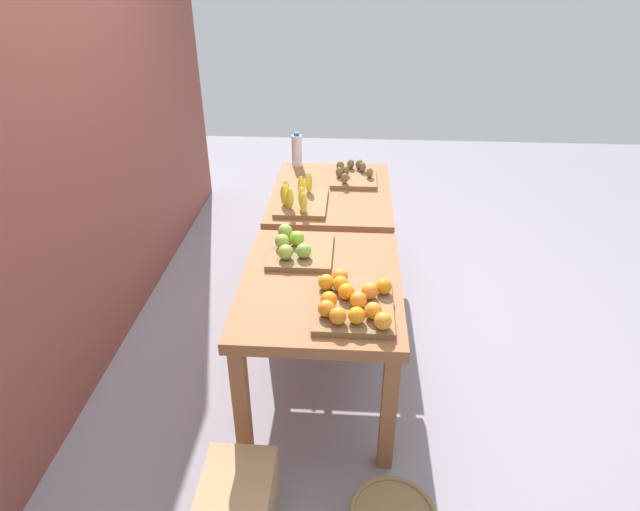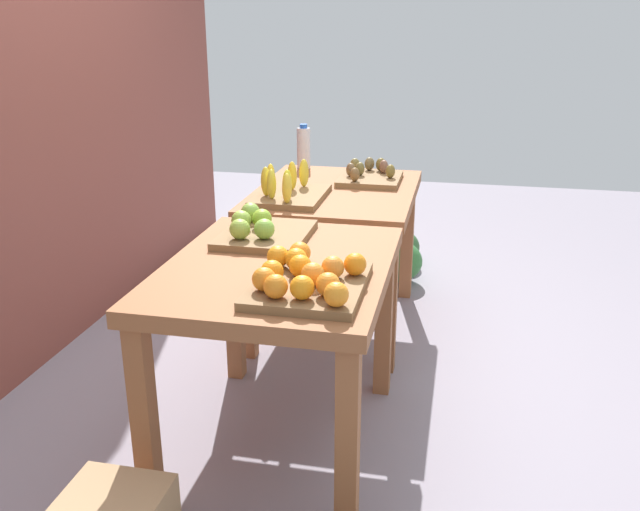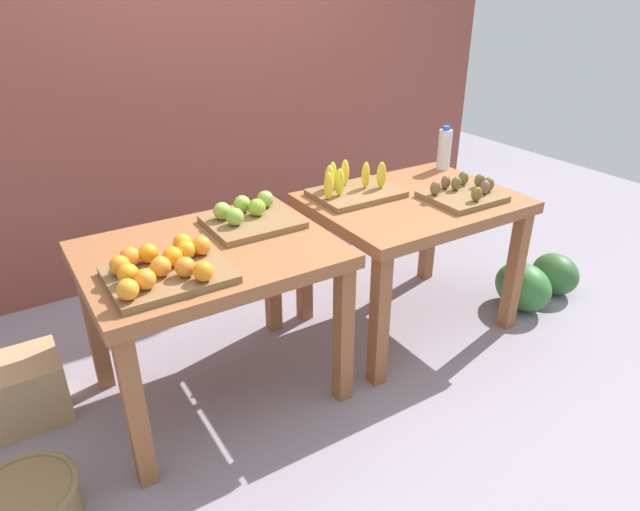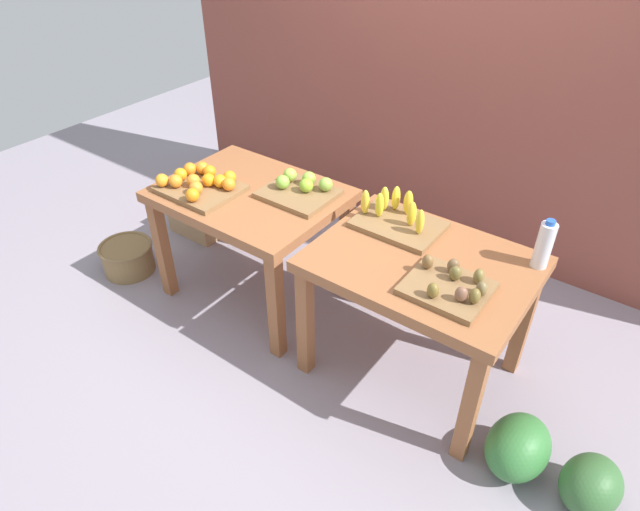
{
  "view_description": "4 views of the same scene",
  "coord_description": "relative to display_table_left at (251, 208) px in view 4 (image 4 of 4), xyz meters",
  "views": [
    {
      "loc": [
        -2.8,
        -0.14,
        2.21
      ],
      "look_at": [
        0.09,
        0.05,
        0.52
      ],
      "focal_mm": 30.22,
      "sensor_mm": 36.0,
      "label": 1
    },
    {
      "loc": [
        -2.8,
        -0.63,
        1.61
      ],
      "look_at": [
        -0.05,
        -0.05,
        0.61
      ],
      "focal_mm": 38.44,
      "sensor_mm": 36.0,
      "label": 2
    },
    {
      "loc": [
        -1.28,
        -2.02,
        1.77
      ],
      "look_at": [
        -0.04,
        -0.04,
        0.6
      ],
      "focal_mm": 31.25,
      "sensor_mm": 36.0,
      "label": 3
    },
    {
      "loc": [
        1.4,
        -1.98,
        2.3
      ],
      "look_at": [
        -0.02,
        -0.05,
        0.56
      ],
      "focal_mm": 30.47,
      "sensor_mm": 36.0,
      "label": 4
    }
  ],
  "objects": [
    {
      "name": "ground_plane",
      "position": [
        0.56,
        0.0,
        -0.64
      ],
      "size": [
        8.0,
        8.0,
        0.0
      ],
      "primitive_type": "plane",
      "color": "gray"
    },
    {
      "name": "back_wall",
      "position": [
        0.56,
        1.35,
        0.86
      ],
      "size": [
        4.4,
        0.12,
        3.0
      ],
      "primitive_type": "cube",
      "color": "brown",
      "rests_on": "ground_plane"
    },
    {
      "name": "display_table_left",
      "position": [
        0.0,
        0.0,
        0.0
      ],
      "size": [
        1.04,
        0.8,
        0.75
      ],
      "color": "#935934",
      "rests_on": "ground_plane"
    },
    {
      "name": "display_table_right",
      "position": [
        1.12,
        0.0,
        0.0
      ],
      "size": [
        1.04,
        0.8,
        0.75
      ],
      "color": "#935934",
      "rests_on": "ground_plane"
    },
    {
      "name": "orange_bin",
      "position": [
        -0.23,
        -0.16,
        0.15
      ],
      "size": [
        0.45,
        0.37,
        0.11
      ],
      "color": "brown",
      "rests_on": "display_table_left"
    },
    {
      "name": "apple_bin",
      "position": [
        0.26,
        0.14,
        0.15
      ],
      "size": [
        0.4,
        0.34,
        0.11
      ],
      "color": "brown",
      "rests_on": "display_table_left"
    },
    {
      "name": "banana_crate",
      "position": [
        0.87,
        0.19,
        0.15
      ],
      "size": [
        0.44,
        0.32,
        0.17
      ],
      "color": "brown",
      "rests_on": "display_table_right"
    },
    {
      "name": "kiwi_bin",
      "position": [
        1.32,
        -0.14,
        0.14
      ],
      "size": [
        0.36,
        0.32,
        0.1
      ],
      "color": "brown",
      "rests_on": "display_table_right"
    },
    {
      "name": "water_bottle",
      "position": [
        1.58,
        0.28,
        0.23
      ],
      "size": [
        0.08,
        0.08,
        0.25
      ],
      "color": "silver",
      "rests_on": "display_table_right"
    },
    {
      "name": "watermelon_pile",
      "position": [
        1.94,
        -0.24,
        -0.51
      ],
      "size": [
        0.62,
        0.38,
        0.28
      ],
      "color": "#336131",
      "rests_on": "ground_plane"
    },
    {
      "name": "wicker_basket",
      "position": [
        -0.87,
        -0.35,
        -0.53
      ],
      "size": [
        0.36,
        0.36,
        0.21
      ],
      "color": "olive",
      "rests_on": "ground_plane"
    },
    {
      "name": "cardboard_produce_box",
      "position": [
        -0.83,
        0.3,
        -0.5
      ],
      "size": [
        0.4,
        0.3,
        0.29
      ],
      "primitive_type": "cube",
      "color": "tan",
      "rests_on": "ground_plane"
    }
  ]
}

